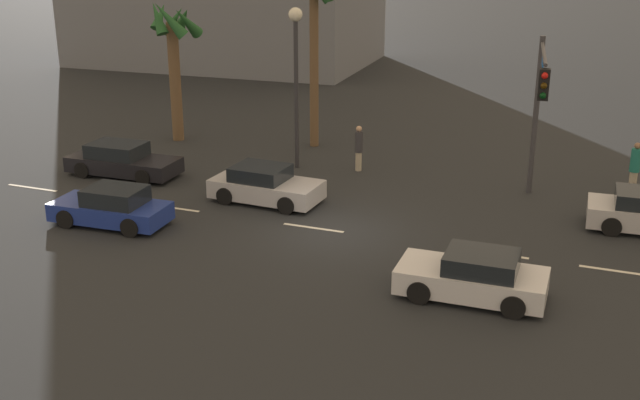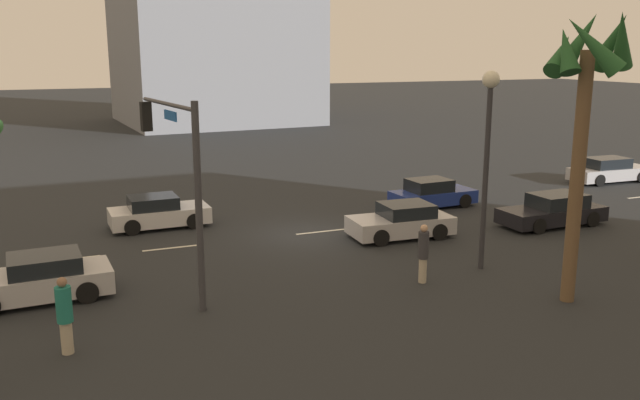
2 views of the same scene
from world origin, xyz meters
name	(u,v)px [view 2 (image 2 of 2)]	position (x,y,z in m)	size (l,w,h in m)	color
ground_plane	(305,234)	(0.00, 0.00, 0.00)	(220.00, 220.00, 0.00)	#232628
lane_stripe_1	(552,207)	(-12.36, 0.00, 0.01)	(2.27, 0.14, 0.01)	silver
lane_stripe_2	(436,219)	(-6.08, 0.00, 0.01)	(2.05, 0.14, 0.01)	silver
lane_stripe_3	(321,232)	(-0.72, 0.00, 0.01)	(2.15, 0.14, 0.01)	silver
lane_stripe_4	(173,248)	(5.21, 0.00, 0.01)	(2.22, 0.14, 0.01)	silver
lane_stripe_5	(73,259)	(8.69, 0.00, 0.01)	(1.82, 0.14, 0.01)	silver
car_0	(402,222)	(-3.34, 1.85, 0.62)	(4.05, 2.10, 1.33)	#B7B7BC
car_1	(553,211)	(-10.05, 2.66, 0.61)	(4.56, 1.96, 1.32)	black
car_2	(158,213)	(5.22, -3.23, 0.61)	(4.01, 1.99, 1.32)	silver
car_3	(432,194)	(-7.15, -2.13, 0.60)	(4.01, 1.94, 1.32)	navy
car_4	(39,279)	(9.74, 3.78, 0.63)	(4.24, 2.08, 1.35)	#B7B7BC
car_5	(609,171)	(-19.38, -3.60, 0.63)	(4.73, 1.87, 1.36)	#B7B7BC
traffic_signal	(176,161)	(5.73, 4.60, 4.00)	(0.90, 5.16, 5.85)	#38383D
streetlamp	(488,133)	(-3.94, 6.24, 4.53)	(0.56, 0.56, 6.52)	#2D2D33
pedestrian_0	(65,314)	(9.12, 7.87, 1.02)	(0.52, 0.52, 1.93)	#B2A58C
pedestrian_1	(423,252)	(-1.40, 6.72, 1.01)	(0.40, 0.40, 1.88)	#B2A58C
palm_tree_1	(587,83)	(-4.56, 9.67, 6.27)	(2.58, 2.72, 8.27)	brown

